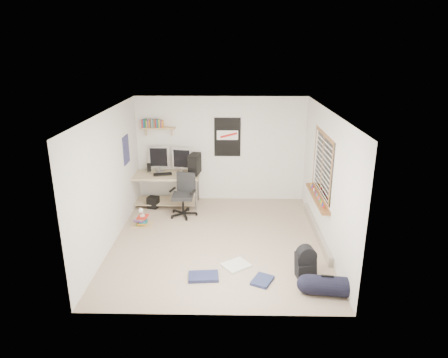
{
  "coord_description": "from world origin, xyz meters",
  "views": [
    {
      "loc": [
        0.25,
        -6.96,
        3.6
      ],
      "look_at": [
        0.11,
        0.23,
        1.18
      ],
      "focal_mm": 32.0,
      "sensor_mm": 36.0,
      "label": 1
    }
  ],
  "objects_px": {
    "book_stack": "(142,218)",
    "desk": "(163,190)",
    "backpack": "(306,265)",
    "duffel_bag": "(326,286)",
    "office_chair": "(183,195)"
  },
  "relations": [
    {
      "from": "desk",
      "to": "backpack",
      "type": "bearing_deg",
      "value": -48.07
    },
    {
      "from": "office_chair",
      "to": "backpack",
      "type": "xyz_separation_m",
      "value": [
        2.29,
        -2.4,
        -0.29
      ]
    },
    {
      "from": "office_chair",
      "to": "duffel_bag",
      "type": "xyz_separation_m",
      "value": [
        2.51,
        -2.92,
        -0.35
      ]
    },
    {
      "from": "backpack",
      "to": "book_stack",
      "type": "xyz_separation_m",
      "value": [
        -3.1,
        1.89,
        -0.05
      ]
    },
    {
      "from": "office_chair",
      "to": "book_stack",
      "type": "relative_size",
      "value": 2.15
    },
    {
      "from": "backpack",
      "to": "desk",
      "type": "bearing_deg",
      "value": 122.95
    },
    {
      "from": "desk",
      "to": "backpack",
      "type": "xyz_separation_m",
      "value": [
        2.83,
        -3.01,
        -0.16
      ]
    },
    {
      "from": "office_chair",
      "to": "backpack",
      "type": "distance_m",
      "value": 3.33
    },
    {
      "from": "desk",
      "to": "book_stack",
      "type": "height_order",
      "value": "desk"
    },
    {
      "from": "duffel_bag",
      "to": "office_chair",
      "type": "bearing_deg",
      "value": 137.9
    },
    {
      "from": "office_chair",
      "to": "backpack",
      "type": "relative_size",
      "value": 2.24
    },
    {
      "from": "duffel_bag",
      "to": "book_stack",
      "type": "bearing_deg",
      "value": 151.24
    },
    {
      "from": "desk",
      "to": "book_stack",
      "type": "relative_size",
      "value": 3.91
    },
    {
      "from": "book_stack",
      "to": "desk",
      "type": "bearing_deg",
      "value": 76.71
    },
    {
      "from": "backpack",
      "to": "duffel_bag",
      "type": "relative_size",
      "value": 0.71
    }
  ]
}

